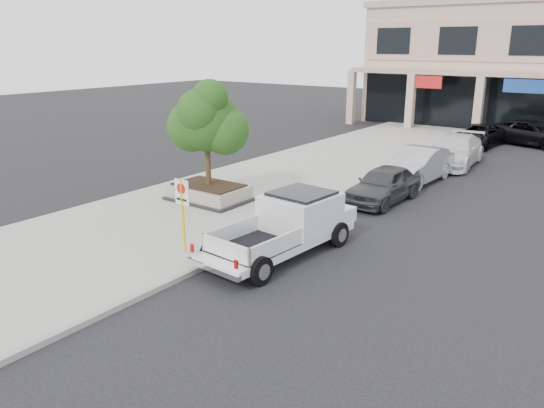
{
  "coord_description": "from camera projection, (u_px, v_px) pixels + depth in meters",
  "views": [
    {
      "loc": [
        8.48,
        -11.71,
        6.29
      ],
      "look_at": [
        -1.21,
        1.5,
        1.32
      ],
      "focal_mm": 35.0,
      "sensor_mm": 36.0,
      "label": 1
    }
  ],
  "objects": [
    {
      "name": "planter_tree",
      "position": [
        212.0,
        120.0,
        20.78
      ],
      "size": [
        2.9,
        2.55,
        4.0
      ],
      "color": "#321E13",
      "rests_on": "planter"
    },
    {
      "name": "planter",
      "position": [
        209.0,
        192.0,
        21.59
      ],
      "size": [
        3.2,
        2.2,
        0.68
      ],
      "color": "black",
      "rests_on": "sidewalk"
    },
    {
      "name": "pickup_truck",
      "position": [
        280.0,
        227.0,
        16.15
      ],
      "size": [
        2.61,
        5.96,
        1.83
      ],
      "primitive_type": null,
      "rotation": [
        0.0,
        0.0,
        -0.08
      ],
      "color": "silver",
      "rests_on": "ground"
    },
    {
      "name": "curb",
      "position": [
        332.0,
        206.0,
        21.15
      ],
      "size": [
        0.2,
        52.0,
        0.15
      ],
      "primitive_type": "cube",
      "color": "gray",
      "rests_on": "ground"
    },
    {
      "name": "curb_car_d",
      "position": [
        478.0,
        136.0,
        33.61
      ],
      "size": [
        2.64,
        5.13,
        1.38
      ],
      "primitive_type": "imported",
      "rotation": [
        0.0,
        0.0,
        -0.07
      ],
      "color": "black",
      "rests_on": "ground"
    },
    {
      "name": "curb_car_b",
      "position": [
        417.0,
        166.0,
        24.78
      ],
      "size": [
        1.99,
        5.03,
        1.63
      ],
      "primitive_type": "imported",
      "rotation": [
        0.0,
        0.0,
        -0.05
      ],
      "color": "#A6A8AE",
      "rests_on": "ground"
    },
    {
      "name": "sidewalk",
      "position": [
        254.0,
        190.0,
        23.38
      ],
      "size": [
        8.0,
        52.0,
        0.15
      ],
      "primitive_type": "cube",
      "color": "gray",
      "rests_on": "ground"
    },
    {
      "name": "curb_car_a",
      "position": [
        383.0,
        184.0,
        21.76
      ],
      "size": [
        1.91,
        4.41,
        1.48
      ],
      "primitive_type": "imported",
      "rotation": [
        0.0,
        0.0,
        -0.04
      ],
      "color": "#323437",
      "rests_on": "ground"
    },
    {
      "name": "curb_car_c",
      "position": [
        455.0,
        151.0,
        28.31
      ],
      "size": [
        2.65,
        5.66,
        1.6
      ],
      "primitive_type": "imported",
      "rotation": [
        0.0,
        0.0,
        0.08
      ],
      "color": "silver",
      "rests_on": "ground"
    },
    {
      "name": "no_parking_sign",
      "position": [
        182.0,
        206.0,
        15.87
      ],
      "size": [
        0.55,
        0.09,
        2.3
      ],
      "color": "yellow",
      "rests_on": "sidewalk"
    },
    {
      "name": "lot_car_d",
      "position": [
        533.0,
        133.0,
        33.92
      ],
      "size": [
        6.14,
        4.06,
        1.57
      ],
      "primitive_type": "imported",
      "rotation": [
        0.0,
        0.0,
        1.29
      ],
      "color": "black",
      "rests_on": "ground"
    },
    {
      "name": "hedge",
      "position": [
        304.0,
        197.0,
        20.43
      ],
      "size": [
        1.1,
        0.99,
        0.93
      ],
      "primitive_type": "ellipsoid",
      "color": "#1C4513",
      "rests_on": "sidewalk"
    },
    {
      "name": "ground",
      "position": [
        275.0,
        265.0,
        15.66
      ],
      "size": [
        120.0,
        120.0,
        0.0
      ],
      "primitive_type": "plane",
      "color": "black",
      "rests_on": "ground"
    }
  ]
}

